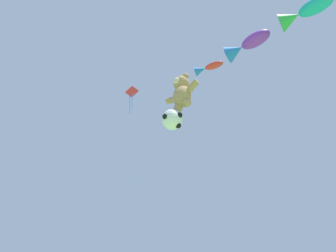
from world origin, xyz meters
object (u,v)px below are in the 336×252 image
(teddy_bear_kite, at_px, (182,92))
(soccer_ball_kite, at_px, (172,120))
(fish_kite_teal, at_px, (302,13))
(diamond_kite, at_px, (132,94))
(fish_kite_crimson, at_px, (207,68))
(fish_kite_violet, at_px, (245,45))

(teddy_bear_kite, distance_m, soccer_ball_kite, 1.68)
(soccer_ball_kite, bearing_deg, fish_kite_teal, 13.83)
(teddy_bear_kite, bearing_deg, diamond_kite, -172.25)
(fish_kite_crimson, xyz_separation_m, diamond_kite, (-4.75, -1.61, 0.10))
(fish_kite_teal, bearing_deg, diamond_kite, -168.72)
(teddy_bear_kite, distance_m, fish_kite_violet, 4.10)
(soccer_ball_kite, distance_m, fish_kite_crimson, 4.06)
(fish_kite_violet, xyz_separation_m, fish_kite_teal, (2.87, 0.09, -0.28))
(teddy_bear_kite, bearing_deg, fish_kite_violet, 22.72)
(diamond_kite, bearing_deg, fish_kite_teal, 11.28)
(fish_kite_crimson, bearing_deg, fish_kite_violet, 6.84)
(soccer_ball_kite, height_order, diamond_kite, diamond_kite)
(teddy_bear_kite, relative_size, fish_kite_crimson, 1.35)
(teddy_bear_kite, xyz_separation_m, fish_kite_crimson, (1.00, 1.10, 1.95))
(soccer_ball_kite, height_order, fish_kite_crimson, fish_kite_crimson)
(fish_kite_violet, bearing_deg, fish_kite_teal, 1.76)
(teddy_bear_kite, height_order, fish_kite_crimson, fish_kite_crimson)
(teddy_bear_kite, bearing_deg, fish_kite_crimson, 47.65)
(soccer_ball_kite, height_order, fish_kite_violet, fish_kite_violet)
(fish_kite_crimson, xyz_separation_m, fish_kite_teal, (5.15, 0.36, -0.19))
(fish_kite_violet, bearing_deg, soccer_ball_kite, -157.79)
(fish_kite_teal, relative_size, diamond_kite, 1.12)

